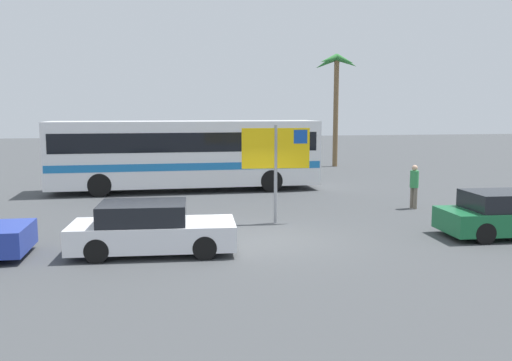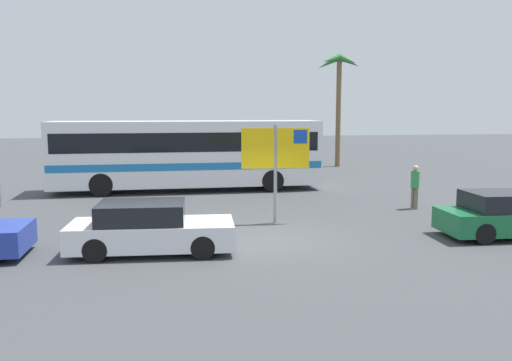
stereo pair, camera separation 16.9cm
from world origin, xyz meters
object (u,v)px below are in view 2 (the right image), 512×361
bus_front_coach (187,152)px  ferry_sign (277,152)px  car_white (149,229)px  pedestrian_near_sign (415,183)px  car_green (509,215)px

bus_front_coach → ferry_sign: size_ratio=3.77×
ferry_sign → car_white: ferry_sign is taller
car_white → ferry_sign: bearing=41.2°
ferry_sign → pedestrian_near_sign: size_ratio=1.95×
ferry_sign → car_green: ferry_sign is taller
car_green → ferry_sign: bearing=157.0°
car_green → pedestrian_near_sign: pedestrian_near_sign is taller
car_white → pedestrian_near_sign: bearing=29.9°
bus_front_coach → pedestrian_near_sign: bus_front_coach is taller
bus_front_coach → car_green: 14.01m
ferry_sign → car_white: 5.32m
car_white → car_green: (10.26, -0.05, -0.00)m
ferry_sign → pedestrian_near_sign: bearing=20.1°
car_white → bus_front_coach: bearing=86.2°
ferry_sign → car_green: size_ratio=0.78×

